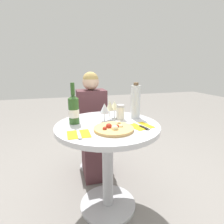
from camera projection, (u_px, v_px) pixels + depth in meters
name	position (u px, v px, depth m)	size (l,w,h in m)	color
ground_plane	(108.00, 205.00, 1.56)	(12.00, 12.00, 0.00)	gray
dining_table	(108.00, 147.00, 1.42)	(0.82, 0.82, 0.76)	#B2B2B7
chair_behind_diner	(91.00, 133.00, 2.14)	(0.36, 0.36, 0.84)	#ADADB2
seated_diner	(93.00, 129.00, 1.98)	(0.32, 0.48, 1.15)	#512D33
pizza_large	(114.00, 129.00, 1.24)	(0.28, 0.28, 0.05)	tan
wine_bottle	(74.00, 109.00, 1.36)	(0.08, 0.08, 0.32)	#2D5623
tall_carafe	(135.00, 102.00, 1.51)	(0.08, 0.08, 0.31)	silver
sugar_shaker	(120.00, 112.00, 1.48)	(0.07, 0.07, 0.13)	silver
wine_glass_front_left	(105.00, 109.00, 1.41)	(0.08, 0.08, 0.15)	silver
wine_glass_back_right	(115.00, 105.00, 1.51)	(0.08, 0.08, 0.15)	silver
wine_glass_center	(110.00, 106.00, 1.46)	(0.07, 0.07, 0.17)	silver
place_setting_left	(79.00, 134.00, 1.16)	(0.15, 0.19, 0.01)	gold
place_setting_right	(141.00, 126.00, 1.32)	(0.18, 0.19, 0.01)	gold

